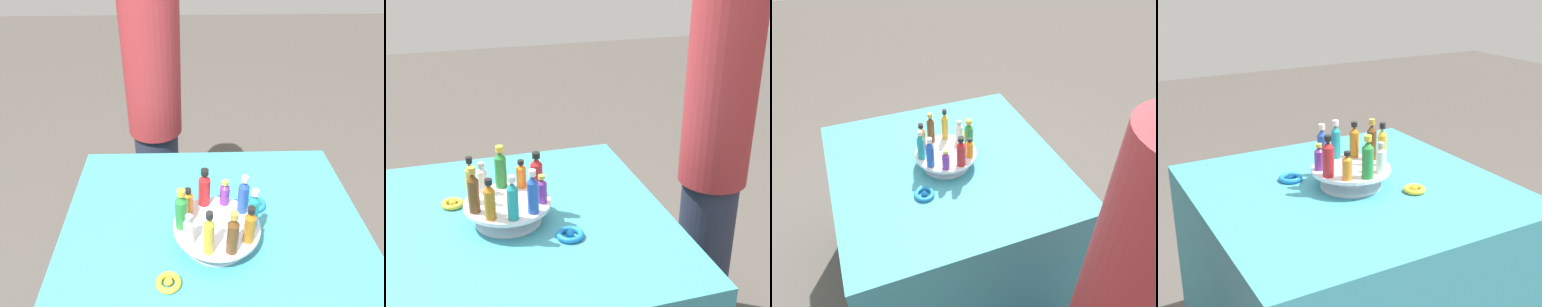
% 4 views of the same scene
% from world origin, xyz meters
% --- Properties ---
extents(party_table, '(1.02, 1.02, 0.77)m').
position_xyz_m(party_table, '(0.00, 0.00, 0.38)').
color(party_table, teal).
rests_on(party_table, ground_plane).
extents(display_stand, '(0.27, 0.27, 0.07)m').
position_xyz_m(display_stand, '(0.00, 0.00, 0.81)').
color(display_stand, silver).
rests_on(display_stand, party_table).
extents(bottle_blue, '(0.03, 0.03, 0.14)m').
position_xyz_m(bottle_blue, '(-0.09, -0.06, 0.90)').
color(bottle_blue, '#234CAD').
rests_on(bottle_blue, display_stand).
extents(bottle_purple, '(0.03, 0.03, 0.09)m').
position_xyz_m(bottle_purple, '(-0.03, -0.10, 0.88)').
color(bottle_purple, '#702D93').
rests_on(bottle_purple, display_stand).
extents(bottle_red, '(0.04, 0.04, 0.14)m').
position_xyz_m(bottle_red, '(0.03, -0.10, 0.90)').
color(bottle_red, '#B21E23').
rests_on(bottle_red, display_stand).
extents(bottle_orange, '(0.03, 0.03, 0.09)m').
position_xyz_m(bottle_orange, '(0.09, -0.06, 0.88)').
color(bottle_orange, orange).
rests_on(bottle_orange, display_stand).
extents(bottle_green, '(0.04, 0.04, 0.14)m').
position_xyz_m(bottle_green, '(0.11, 0.00, 0.90)').
color(bottle_green, '#288438').
rests_on(bottle_green, display_stand).
extents(bottle_clear, '(0.03, 0.03, 0.10)m').
position_xyz_m(bottle_clear, '(0.09, 0.06, 0.88)').
color(bottle_clear, silver).
rests_on(bottle_clear, display_stand).
extents(bottle_gold, '(0.03, 0.03, 0.15)m').
position_xyz_m(bottle_gold, '(0.03, 0.10, 0.91)').
color(bottle_gold, gold).
rests_on(bottle_gold, display_stand).
extents(bottle_brown, '(0.03, 0.03, 0.15)m').
position_xyz_m(bottle_brown, '(-0.03, 0.10, 0.90)').
color(bottle_brown, brown).
rests_on(bottle_brown, display_stand).
extents(bottle_amber, '(0.03, 0.03, 0.13)m').
position_xyz_m(bottle_amber, '(-0.09, 0.06, 0.90)').
color(bottle_amber, '#AD6B19').
rests_on(bottle_amber, display_stand).
extents(bottle_teal, '(0.03, 0.03, 0.14)m').
position_xyz_m(bottle_teal, '(-0.11, -0.00, 0.90)').
color(bottle_teal, teal).
rests_on(bottle_teal, display_stand).
extents(ribbon_bow_gold, '(0.07, 0.07, 0.02)m').
position_xyz_m(ribbon_bow_gold, '(0.15, 0.16, 0.78)').
color(ribbon_bow_gold, gold).
rests_on(ribbon_bow_gold, party_table).
extents(ribbon_bow_blue, '(0.08, 0.08, 0.03)m').
position_xyz_m(ribbon_bow_blue, '(-0.15, -0.16, 0.78)').
color(ribbon_bow_blue, blue).
rests_on(ribbon_bow_blue, party_table).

